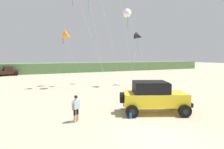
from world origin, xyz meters
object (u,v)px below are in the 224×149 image
object	(u,v)px
kite_white_parafoil	(129,14)
kite_blue_swept	(64,36)
jeep	(154,96)
person_watching	(76,107)
kite_orange_streamer	(139,36)
distant_pickup	(6,71)
cooler_box	(131,114)

from	to	relation	value
kite_white_parafoil	kite_blue_swept	size ratio (longest dim) A/B	1.41
kite_white_parafoil	jeep	bearing A→B (deg)	-110.59
person_watching	kite_white_parafoil	xyz separation A→B (m)	(9.53, 10.35, 8.66)
kite_white_parafoil	kite_orange_streamer	distance (m)	3.55
kite_blue_swept	person_watching	bearing A→B (deg)	-97.31
person_watching	distant_pickup	size ratio (longest dim) A/B	0.34
cooler_box	kite_blue_swept	distance (m)	14.75
cooler_box	kite_orange_streamer	world-z (taller)	kite_orange_streamer
jeep	distant_pickup	xyz separation A→B (m)	(-12.49, 33.69, -0.26)
distant_pickup	kite_blue_swept	world-z (taller)	kite_blue_swept
distant_pickup	kite_orange_streamer	distance (m)	29.48
cooler_box	kite_orange_streamer	xyz separation A→B (m)	(8.12, 11.84, 6.66)
jeep	person_watching	xyz separation A→B (m)	(-5.46, 0.48, -0.26)
jeep	kite_orange_streamer	size ratio (longest dim) A/B	0.66
jeep	kite_white_parafoil	world-z (taller)	kite_white_parafoil
distant_pickup	kite_blue_swept	distance (m)	23.14
person_watching	kite_white_parafoil	size ratio (longest dim) A/B	0.16
cooler_box	kite_white_parafoil	bearing A→B (deg)	38.84
cooler_box	kite_white_parafoil	xyz separation A→B (m)	(6.02, 11.02, 9.40)
jeep	cooler_box	size ratio (longest dim) A/B	8.93
person_watching	cooler_box	world-z (taller)	person_watching
cooler_box	jeep	bearing A→B (deg)	-16.89
distant_pickup	kite_orange_streamer	bearing A→B (deg)	-49.77
person_watching	distant_pickup	world-z (taller)	distant_pickup
jeep	distant_pickup	world-z (taller)	jeep
cooler_box	person_watching	bearing A→B (deg)	146.72
jeep	cooler_box	world-z (taller)	jeep
cooler_box	kite_white_parafoil	size ratio (longest dim) A/B	0.05
jeep	person_watching	distance (m)	5.49
person_watching	cooler_box	size ratio (longest dim) A/B	2.98
jeep	kite_white_parafoil	bearing A→B (deg)	69.41
person_watching	kite_orange_streamer	size ratio (longest dim) A/B	0.22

